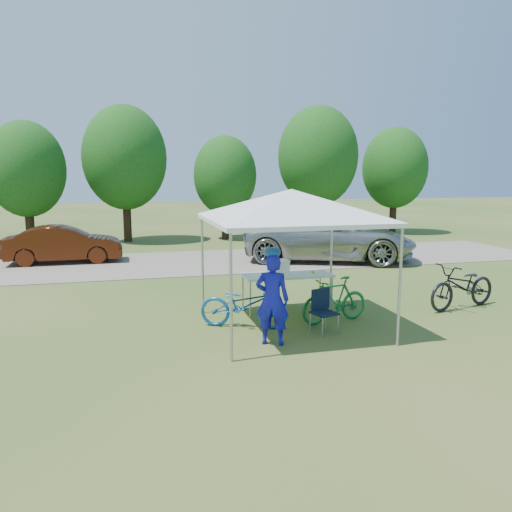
{
  "coord_description": "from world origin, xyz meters",
  "views": [
    {
      "loc": [
        -3.07,
        -9.06,
        2.98
      ],
      "look_at": [
        -0.17,
        2.0,
        1.13
      ],
      "focal_mm": 35.0,
      "sensor_mm": 36.0,
      "label": 1
    }
  ],
  "objects_px": {
    "bike_blue": "(244,305)",
    "sedan": "(64,244)",
    "folding_table": "(287,276)",
    "bike_dark": "(463,286)",
    "minivan": "(329,237)",
    "cyclist": "(272,299)",
    "bike_green": "(335,300)",
    "folding_chair": "(322,307)",
    "cooler": "(278,267)"
  },
  "relations": [
    {
      "from": "bike_blue",
      "to": "sedan",
      "type": "height_order",
      "value": "sedan"
    },
    {
      "from": "cooler",
      "to": "sedan",
      "type": "xyz_separation_m",
      "value": [
        -5.31,
        7.72,
        -0.32
      ]
    },
    {
      "from": "cooler",
      "to": "bike_blue",
      "type": "xyz_separation_m",
      "value": [
        -1.04,
        -1.05,
        -0.52
      ]
    },
    {
      "from": "bike_dark",
      "to": "sedan",
      "type": "height_order",
      "value": "sedan"
    },
    {
      "from": "cyclist",
      "to": "minivan",
      "type": "relative_size",
      "value": 0.28
    },
    {
      "from": "sedan",
      "to": "bike_dark",
      "type": "bearing_deg",
      "value": -133.04
    },
    {
      "from": "folding_table",
      "to": "cooler",
      "type": "distance_m",
      "value": 0.29
    },
    {
      "from": "cooler",
      "to": "minivan",
      "type": "relative_size",
      "value": 0.08
    },
    {
      "from": "cyclist",
      "to": "sedan",
      "type": "height_order",
      "value": "cyclist"
    },
    {
      "from": "cooler",
      "to": "bike_green",
      "type": "relative_size",
      "value": 0.29
    },
    {
      "from": "cyclist",
      "to": "bike_green",
      "type": "bearing_deg",
      "value": -126.02
    },
    {
      "from": "folding_table",
      "to": "bike_dark",
      "type": "height_order",
      "value": "bike_dark"
    },
    {
      "from": "folding_table",
      "to": "sedan",
      "type": "distance_m",
      "value": 9.48
    },
    {
      "from": "bike_green",
      "to": "sedan",
      "type": "xyz_separation_m",
      "value": [
        -6.16,
        8.88,
        0.19
      ]
    },
    {
      "from": "cooler",
      "to": "minivan",
      "type": "distance_m",
      "value": 6.96
    },
    {
      "from": "folding_table",
      "to": "minivan",
      "type": "distance_m",
      "value": 6.86
    },
    {
      "from": "minivan",
      "to": "sedan",
      "type": "height_order",
      "value": "minivan"
    },
    {
      "from": "bike_blue",
      "to": "sedan",
      "type": "bearing_deg",
      "value": 50.51
    },
    {
      "from": "cyclist",
      "to": "bike_dark",
      "type": "height_order",
      "value": "cyclist"
    },
    {
      "from": "bike_dark",
      "to": "cyclist",
      "type": "bearing_deg",
      "value": -89.94
    },
    {
      "from": "cyclist",
      "to": "bike_blue",
      "type": "relative_size",
      "value": 0.93
    },
    {
      "from": "folding_table",
      "to": "cyclist",
      "type": "xyz_separation_m",
      "value": [
        -0.98,
        -2.14,
        0.05
      ]
    },
    {
      "from": "minivan",
      "to": "bike_blue",
      "type": "bearing_deg",
      "value": 167.17
    },
    {
      "from": "cyclist",
      "to": "bike_blue",
      "type": "bearing_deg",
      "value": -53.33
    },
    {
      "from": "bike_green",
      "to": "minivan",
      "type": "xyz_separation_m",
      "value": [
        2.84,
        7.06,
        0.38
      ]
    },
    {
      "from": "folding_chair",
      "to": "bike_blue",
      "type": "distance_m",
      "value": 1.54
    },
    {
      "from": "bike_green",
      "to": "bike_dark",
      "type": "relative_size",
      "value": 0.79
    },
    {
      "from": "folding_chair",
      "to": "bike_blue",
      "type": "height_order",
      "value": "bike_blue"
    },
    {
      "from": "cooler",
      "to": "minivan",
      "type": "xyz_separation_m",
      "value": [
        3.69,
        5.9,
        -0.13
      ]
    },
    {
      "from": "bike_blue",
      "to": "bike_green",
      "type": "xyz_separation_m",
      "value": [
        1.89,
        -0.12,
        0.01
      ]
    },
    {
      "from": "folding_table",
      "to": "cooler",
      "type": "xyz_separation_m",
      "value": [
        -0.21,
        0.0,
        0.21
      ]
    },
    {
      "from": "bike_dark",
      "to": "sedan",
      "type": "xyz_separation_m",
      "value": [
        -9.4,
        8.63,
        0.13
      ]
    },
    {
      "from": "bike_green",
      "to": "sedan",
      "type": "bearing_deg",
      "value": -156.95
    },
    {
      "from": "folding_table",
      "to": "bike_blue",
      "type": "relative_size",
      "value": 1.13
    },
    {
      "from": "folding_chair",
      "to": "cooler",
      "type": "relative_size",
      "value": 1.82
    },
    {
      "from": "folding_chair",
      "to": "cyclist",
      "type": "xyz_separation_m",
      "value": [
        -1.14,
        -0.44,
        0.33
      ]
    },
    {
      "from": "folding_table",
      "to": "folding_chair",
      "type": "distance_m",
      "value": 1.73
    },
    {
      "from": "bike_blue",
      "to": "cooler",
      "type": "bearing_deg",
      "value": -20.16
    },
    {
      "from": "bike_green",
      "to": "bike_dark",
      "type": "xyz_separation_m",
      "value": [
        3.24,
        0.25,
        0.05
      ]
    },
    {
      "from": "minivan",
      "to": "sedan",
      "type": "xyz_separation_m",
      "value": [
        -9.0,
        1.82,
        -0.19
      ]
    },
    {
      "from": "folding_chair",
      "to": "bike_blue",
      "type": "bearing_deg",
      "value": 138.5
    },
    {
      "from": "bike_blue",
      "to": "minivan",
      "type": "distance_m",
      "value": 8.41
    },
    {
      "from": "cyclist",
      "to": "bike_green",
      "type": "relative_size",
      "value": 1.05
    },
    {
      "from": "cooler",
      "to": "folding_table",
      "type": "bearing_deg",
      "value": -0.0
    },
    {
      "from": "folding_chair",
      "to": "sedan",
      "type": "relative_size",
      "value": 0.22
    },
    {
      "from": "folding_chair",
      "to": "sedan",
      "type": "xyz_separation_m",
      "value": [
        -5.67,
        9.41,
        0.17
      ]
    },
    {
      "from": "cyclist",
      "to": "bike_blue",
      "type": "height_order",
      "value": "cyclist"
    },
    {
      "from": "bike_green",
      "to": "cooler",
      "type": "bearing_deg",
      "value": -155.46
    },
    {
      "from": "folding_table",
      "to": "minivan",
      "type": "bearing_deg",
      "value": 59.41
    },
    {
      "from": "folding_chair",
      "to": "bike_dark",
      "type": "relative_size",
      "value": 0.42
    }
  ]
}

